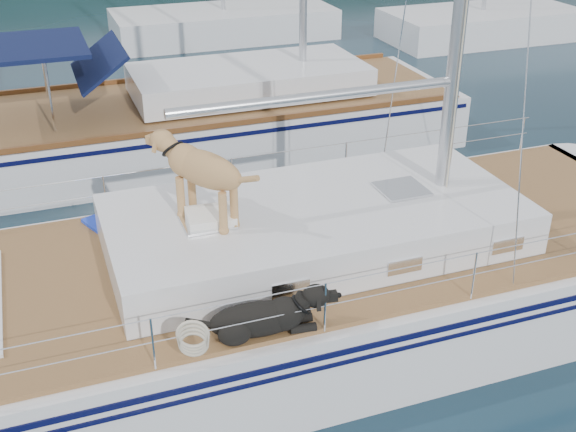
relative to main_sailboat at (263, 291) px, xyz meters
name	(u,v)px	position (x,y,z in m)	size (l,w,h in m)	color
ground	(258,335)	(-0.08, 0.01, -0.68)	(120.00, 120.00, 0.00)	black
main_sailboat	(263,291)	(0.00, 0.00, 0.00)	(12.00, 3.87, 14.01)	white
neighbor_sailboat	(200,123)	(0.79, 6.58, -0.06)	(11.00, 3.50, 13.30)	white
bg_boat_center	(224,25)	(3.92, 16.01, -0.23)	(7.20, 3.00, 11.65)	white
bg_boat_east	(481,25)	(11.92, 13.01, -0.23)	(6.40, 3.00, 11.65)	white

